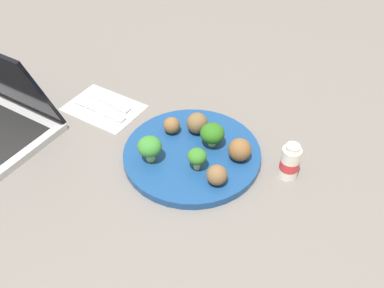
% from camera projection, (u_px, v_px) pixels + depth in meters
% --- Properties ---
extents(ground_plane, '(4.00, 4.00, 0.00)m').
position_uv_depth(ground_plane, '(192.00, 157.00, 0.89)').
color(ground_plane, slate).
extents(plate, '(0.28, 0.28, 0.02)m').
position_uv_depth(plate, '(192.00, 154.00, 0.89)').
color(plate, navy).
rests_on(plate, ground_plane).
extents(broccoli_floret_far_rim, '(0.04, 0.04, 0.05)m').
position_uv_depth(broccoli_floret_far_rim, '(197.00, 157.00, 0.83)').
color(broccoli_floret_far_rim, '#ACB871').
rests_on(broccoli_floret_far_rim, plate).
extents(broccoli_floret_near_rim, '(0.05, 0.05, 0.05)m').
position_uv_depth(broccoli_floret_near_rim, '(212.00, 134.00, 0.88)').
color(broccoli_floret_near_rim, '#90CD78').
rests_on(broccoli_floret_near_rim, plate).
extents(broccoli_floret_back_left, '(0.05, 0.05, 0.05)m').
position_uv_depth(broccoli_floret_back_left, '(150.00, 147.00, 0.84)').
color(broccoli_floret_back_left, '#8DC574').
rests_on(broccoli_floret_back_left, plate).
extents(meatball_mid_left, '(0.04, 0.04, 0.04)m').
position_uv_depth(meatball_mid_left, '(172.00, 125.00, 0.91)').
color(meatball_mid_left, brown).
rests_on(meatball_mid_left, plate).
extents(meatball_mid_right, '(0.05, 0.05, 0.05)m').
position_uv_depth(meatball_mid_right, '(240.00, 150.00, 0.85)').
color(meatball_mid_right, brown).
rests_on(meatball_mid_right, plate).
extents(meatball_front_right, '(0.04, 0.04, 0.04)m').
position_uv_depth(meatball_front_right, '(197.00, 123.00, 0.91)').
color(meatball_front_right, brown).
rests_on(meatball_front_right, plate).
extents(meatball_back_right, '(0.04, 0.04, 0.04)m').
position_uv_depth(meatball_back_right, '(217.00, 175.00, 0.80)').
color(meatball_back_right, brown).
rests_on(meatball_back_right, plate).
extents(napkin, '(0.17, 0.13, 0.01)m').
position_uv_depth(napkin, '(104.00, 108.00, 1.01)').
color(napkin, white).
rests_on(napkin, ground_plane).
extents(fork, '(0.12, 0.02, 0.01)m').
position_uv_depth(fork, '(111.00, 103.00, 1.02)').
color(fork, silver).
rests_on(fork, napkin).
extents(knife, '(0.15, 0.02, 0.01)m').
position_uv_depth(knife, '(101.00, 111.00, 0.99)').
color(knife, silver).
rests_on(knife, napkin).
extents(yogurt_bottle, '(0.04, 0.04, 0.08)m').
position_uv_depth(yogurt_bottle, '(290.00, 162.00, 0.83)').
color(yogurt_bottle, white).
rests_on(yogurt_bottle, ground_plane).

